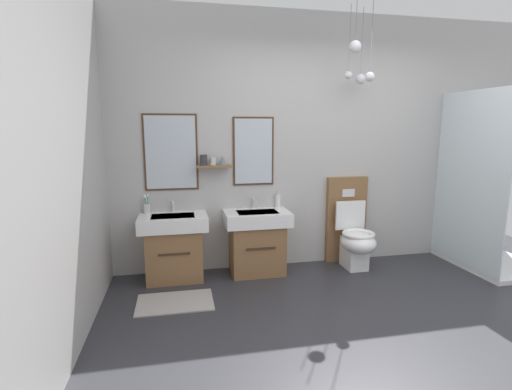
{
  "coord_description": "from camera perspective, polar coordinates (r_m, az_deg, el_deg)",
  "views": [
    {
      "loc": [
        -1.63,
        -2.29,
        1.56
      ],
      "look_at": [
        -0.85,
        1.49,
        0.87
      ],
      "focal_mm": 26.57,
      "sensor_mm": 36.0,
      "label": 1
    }
  ],
  "objects": [
    {
      "name": "shower_tray",
      "position": [
        4.97,
        31.09,
        -4.51
      ],
      "size": [
        0.86,
        1.04,
        1.95
      ],
      "color": "white",
      "rests_on": "ground"
    },
    {
      "name": "soap_dispenser",
      "position": [
        4.23,
        3.32,
        -0.88
      ],
      "size": [
        0.06,
        0.06,
        0.17
      ],
      "color": "white",
      "rests_on": "vanity_sink_right"
    },
    {
      "name": "vanity_sink_right",
      "position": [
        4.11,
        0.12,
        -6.76
      ],
      "size": [
        0.69,
        0.46,
        0.68
      ],
      "color": "brown",
      "rests_on": "ground"
    },
    {
      "name": "bath_mat",
      "position": [
        3.62,
        -12.08,
        -15.51
      ],
      "size": [
        0.68,
        0.44,
        0.01
      ],
      "primitive_type": "cube",
      "color": "#9E9993",
      "rests_on": "ground"
    },
    {
      "name": "ground_plane",
      "position": [
        3.24,
        21.93,
        -20.46
      ],
      "size": [
        6.15,
        4.94,
        0.1
      ],
      "primitive_type": "cube",
      "color": "#2D2D33",
      "rests_on": "ground"
    },
    {
      "name": "tap_on_left_sink",
      "position": [
        4.1,
        -12.41,
        -1.5
      ],
      "size": [
        0.03,
        0.13,
        0.11
      ],
      "color": "silver",
      "rests_on": "vanity_sink_left"
    },
    {
      "name": "tap_on_right_sink",
      "position": [
        4.18,
        -0.34,
        -1.05
      ],
      "size": [
        0.03,
        0.13,
        0.11
      ],
      "color": "silver",
      "rests_on": "vanity_sink_right"
    },
    {
      "name": "wall_left",
      "position": [
        2.43,
        -30.53,
        4.72
      ],
      "size": [
        0.12,
        3.74,
        2.78
      ],
      "primitive_type": "cube",
      "color": "#B7B5B2",
      "rests_on": "ground"
    },
    {
      "name": "vanity_sink_left",
      "position": [
        4.03,
        -12.23,
        -7.34
      ],
      "size": [
        0.69,
        0.46,
        0.68
      ],
      "color": "brown",
      "rests_on": "ground"
    },
    {
      "name": "toilet",
      "position": [
        4.45,
        14.24,
        -5.63
      ],
      "size": [
        0.48,
        0.62,
        1.0
      ],
      "color": "brown",
      "rests_on": "ground"
    },
    {
      "name": "toothbrush_cup",
      "position": [
        4.1,
        -16.12,
        -1.82
      ],
      "size": [
        0.07,
        0.07,
        0.2
      ],
      "color": "silver",
      "rests_on": "vanity_sink_left"
    },
    {
      "name": "wall_back",
      "position": [
        4.41,
        9.94,
        7.78
      ],
      "size": [
        4.95,
        0.64,
        2.78
      ],
      "color": "#B7B5B2",
      "rests_on": "ground"
    }
  ]
}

